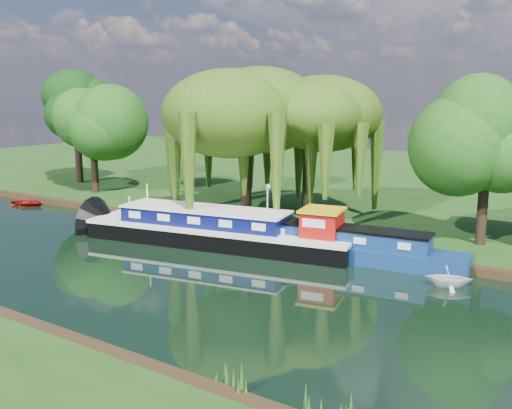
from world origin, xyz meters
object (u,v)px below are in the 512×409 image
Objects in this scene: dutch_barge at (221,230)px; narrowboat at (343,246)px; red_dinghy at (28,205)px; white_cruiser at (448,287)px.

narrowboat is at bearing 0.40° from dutch_barge.
red_dinghy is (-27.11, -0.47, -0.68)m from narrowboat.
narrowboat is (7.24, 1.41, -0.18)m from dutch_barge.
dutch_barge is at bearing -102.42° from red_dinghy.
dutch_barge reaches higher than narrowboat.
narrowboat is 6.35× the size of white_cruiser.
dutch_barge is 5.73× the size of red_dinghy.
red_dinghy is (-19.87, 0.94, -0.86)m from dutch_barge.
dutch_barge is 8.05× the size of white_cruiser.
dutch_barge is at bearing -175.55° from narrowboat.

